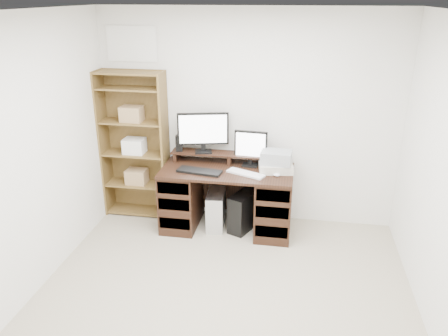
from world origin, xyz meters
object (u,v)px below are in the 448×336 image
(monitor_wide, at_px, (203,130))
(tower_silver, at_px, (216,209))
(monitor_small, at_px, (251,147))
(bookshelf, at_px, (135,144))
(tower_black, at_px, (244,211))
(desk, at_px, (227,198))
(printer, at_px, (276,167))

(monitor_wide, xyz_separation_m, tower_silver, (0.18, -0.20, -0.91))
(monitor_small, xyz_separation_m, bookshelf, (-1.42, 0.04, -0.06))
(monitor_small, distance_m, tower_black, 0.76)
(desk, distance_m, monitor_wide, 0.84)
(monitor_wide, relative_size, tower_black, 1.18)
(tower_silver, bearing_deg, monitor_wide, 127.59)
(tower_silver, bearing_deg, tower_black, -4.90)
(monitor_small, relative_size, tower_black, 0.83)
(desk, distance_m, tower_black, 0.26)
(desk, bearing_deg, printer, 4.51)
(desk, distance_m, printer, 0.68)
(monitor_small, height_order, tower_black, monitor_small)
(tower_silver, height_order, tower_black, tower_black)
(monitor_wide, relative_size, bookshelf, 0.33)
(desk, height_order, printer, printer)
(desk, xyz_separation_m, bookshelf, (-1.17, 0.21, 0.53))
(tower_silver, xyz_separation_m, bookshelf, (-1.03, 0.20, 0.70))
(monitor_small, xyz_separation_m, printer, (0.30, -0.13, -0.18))
(monitor_small, height_order, bookshelf, bookshelf)
(monitor_wide, distance_m, tower_silver, 0.95)
(tower_black, xyz_separation_m, bookshelf, (-1.38, 0.20, 0.69))
(desk, relative_size, monitor_small, 3.62)
(monitor_wide, xyz_separation_m, monitor_small, (0.57, -0.04, -0.16))
(monitor_wide, height_order, tower_silver, monitor_wide)
(monitor_small, relative_size, tower_silver, 0.94)
(monitor_wide, bearing_deg, tower_silver, -61.17)
(monitor_wide, bearing_deg, tower_black, -34.56)
(printer, bearing_deg, monitor_small, 148.79)
(tower_silver, xyz_separation_m, tower_black, (0.34, 0.00, 0.01))
(printer, distance_m, tower_black, 0.66)
(monitor_small, bearing_deg, bookshelf, -177.65)
(printer, height_order, bookshelf, bookshelf)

